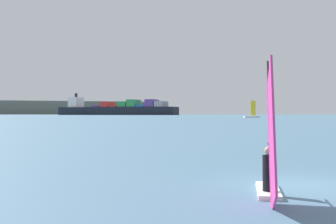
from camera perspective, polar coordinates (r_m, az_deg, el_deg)
name	(u,v)px	position (r m, az deg, el deg)	size (l,w,h in m)	color
ground_plane	(302,186)	(13.24, 17.74, -9.52)	(4000.00, 4000.00, 0.00)	#476B84
windsurfer	(270,159)	(10.90, 13.71, -6.20)	(1.89, 3.91, 3.83)	white
cargo_ship	(118,109)	(606.79, -6.82, 0.40)	(167.31, 116.96, 32.30)	black
distant_headland	(135,109)	(1235.88, -4.47, 0.40)	(1381.54, 469.16, 30.36)	#60665B
small_sailboat	(252,116)	(210.74, 11.34, -0.56)	(7.80, 3.82, 9.55)	white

